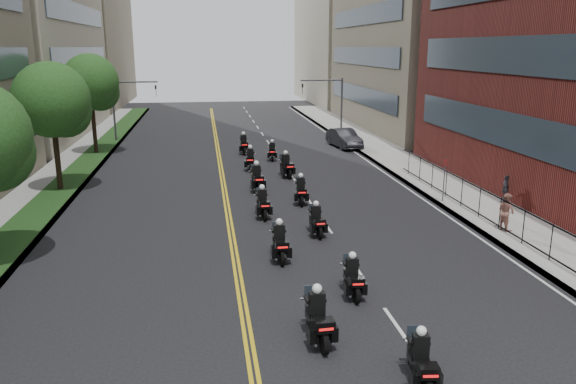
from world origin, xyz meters
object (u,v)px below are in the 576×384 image
object	(u,v)px
motorcycle_6	(263,204)
pedestrian_b	(506,212)
motorcycle_8	(257,179)
motorcycle_10	(250,160)
motorcycle_12	(244,145)
pedestrian_c	(505,190)
motorcycle_5	(316,222)
motorcycle_2	(318,319)
motorcycle_4	(280,244)
motorcycle_3	(353,278)
motorcycle_9	(286,167)
parked_sedan	(344,138)
motorcycle_7	(301,191)
motorcycle_11	(272,152)
motorcycle_1	(421,363)

from	to	relation	value
motorcycle_6	pedestrian_b	size ratio (longest dim) A/B	1.30
motorcycle_8	motorcycle_10	xyz separation A→B (m)	(0.12, 6.06, -0.03)
motorcycle_6	motorcycle_12	bearing A→B (deg)	86.61
pedestrian_b	pedestrian_c	size ratio (longest dim) A/B	1.11
motorcycle_5	motorcycle_2	bearing A→B (deg)	-102.64
motorcycle_2	motorcycle_4	world-z (taller)	motorcycle_2
motorcycle_3	motorcycle_6	world-z (taller)	motorcycle_6
motorcycle_9	pedestrian_b	distance (m)	15.53
motorcycle_10	motorcycle_4	bearing A→B (deg)	-84.97
motorcycle_9	motorcycle_10	distance (m)	3.41
motorcycle_6	motorcycle_8	xyz separation A→B (m)	(0.23, 5.43, 0.05)
motorcycle_2	motorcycle_4	bearing A→B (deg)	89.54
motorcycle_5	pedestrian_c	xyz separation A→B (m)	(11.06, 3.11, 0.32)
motorcycle_5	parked_sedan	size ratio (longest dim) A/B	0.44
motorcycle_3	motorcycle_4	distance (m)	4.30
motorcycle_7	motorcycle_12	xyz separation A→B (m)	(-2.05, 15.40, 0.04)
motorcycle_2	motorcycle_11	world-z (taller)	motorcycle_2
motorcycle_7	motorcycle_6	bearing A→B (deg)	-130.17
motorcycle_2	motorcycle_11	bearing A→B (deg)	83.48
motorcycle_1	pedestrian_c	distance (m)	18.63
motorcycle_4	motorcycle_12	world-z (taller)	motorcycle_12
motorcycle_2	motorcycle_3	distance (m)	3.45
parked_sedan	motorcycle_1	bearing A→B (deg)	-108.66
motorcycle_1	motorcycle_11	bearing A→B (deg)	97.03
motorcycle_1	parked_sedan	size ratio (longest dim) A/B	0.44
motorcycle_3	parked_sedan	distance (m)	29.95
motorcycle_4	parked_sedan	size ratio (longest dim) A/B	0.48
motorcycle_6	motorcycle_11	distance (m)	14.92
motorcycle_11	pedestrian_c	xyz separation A→B (m)	(10.93, -14.76, 0.32)
motorcycle_1	motorcycle_4	xyz separation A→B (m)	(-2.39, 9.26, 0.05)
motorcycle_10	parked_sedan	distance (m)	11.80
motorcycle_2	motorcycle_4	size ratio (longest dim) A/B	1.03
motorcycle_3	motorcycle_12	distance (m)	27.49
motorcycle_8	motorcycle_9	distance (m)	4.13
motorcycle_2	motorcycle_8	size ratio (longest dim) A/B	0.96
motorcycle_2	motorcycle_8	xyz separation A→B (m)	(-0.07, 18.09, 0.03)
motorcycle_3	motorcycle_7	size ratio (longest dim) A/B	0.93
motorcycle_4	motorcycle_12	size ratio (longest dim) A/B	0.95
motorcycle_1	parked_sedan	bearing A→B (deg)	85.80
motorcycle_4	pedestrian_c	bearing A→B (deg)	24.74
motorcycle_10	motorcycle_11	xyz separation A→B (m)	(1.94, 3.25, -0.07)
motorcycle_8	motorcycle_12	bearing A→B (deg)	86.52
motorcycle_5	motorcycle_11	xyz separation A→B (m)	(0.12, 17.87, -0.00)
motorcycle_2	parked_sedan	distance (m)	33.24
motorcycle_11	motorcycle_12	world-z (taller)	motorcycle_12
pedestrian_c	motorcycle_9	bearing A→B (deg)	78.30
motorcycle_5	motorcycle_8	distance (m)	8.78
motorcycle_2	pedestrian_c	bearing A→B (deg)	41.99
motorcycle_4	motorcycle_5	bearing A→B (deg)	53.96
motorcycle_11	pedestrian_c	bearing A→B (deg)	-47.30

